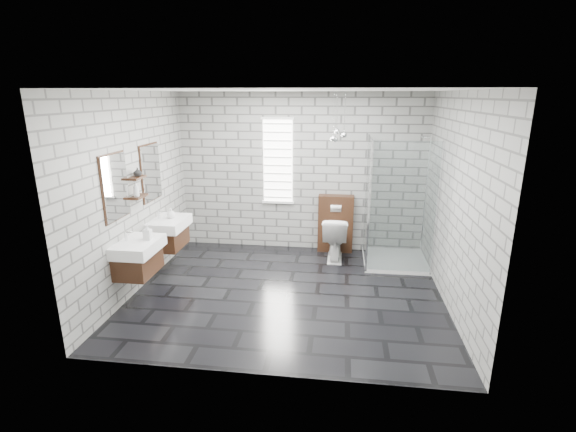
% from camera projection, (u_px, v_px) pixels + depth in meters
% --- Properties ---
extents(floor, '(4.20, 3.60, 0.02)m').
position_uv_depth(floor, '(288.00, 293.00, 5.81)').
color(floor, black).
rests_on(floor, ground).
extents(ceiling, '(4.20, 3.60, 0.02)m').
position_uv_depth(ceiling, '(288.00, 89.00, 5.05)').
color(ceiling, white).
rests_on(ceiling, wall_back).
extents(wall_back, '(4.20, 0.02, 2.70)m').
position_uv_depth(wall_back, '(301.00, 173.00, 7.16)').
color(wall_back, '#979792').
rests_on(wall_back, floor).
extents(wall_front, '(4.20, 0.02, 2.70)m').
position_uv_depth(wall_front, '(261.00, 246.00, 3.71)').
color(wall_front, '#979792').
rests_on(wall_front, floor).
extents(wall_left, '(0.02, 3.60, 2.70)m').
position_uv_depth(wall_left, '(135.00, 193.00, 5.69)').
color(wall_left, '#979792').
rests_on(wall_left, floor).
extents(wall_right, '(0.02, 3.60, 2.70)m').
position_uv_depth(wall_right, '(456.00, 203.00, 5.17)').
color(wall_right, '#979792').
rests_on(wall_right, floor).
extents(vanity_left, '(0.47, 0.70, 1.57)m').
position_uv_depth(vanity_left, '(135.00, 248.00, 5.35)').
color(vanity_left, '#391F11').
rests_on(vanity_left, wall_left).
extents(vanity_right, '(0.47, 0.70, 1.57)m').
position_uv_depth(vanity_right, '(167.00, 225.00, 6.30)').
color(vanity_right, '#391F11').
rests_on(vanity_right, wall_left).
extents(shelf_lower, '(0.14, 0.30, 0.03)m').
position_uv_depth(shelf_lower, '(139.00, 197.00, 5.64)').
color(shelf_lower, '#391F11').
rests_on(shelf_lower, wall_left).
extents(shelf_upper, '(0.14, 0.30, 0.03)m').
position_uv_depth(shelf_upper, '(137.00, 178.00, 5.57)').
color(shelf_upper, '#391F11').
rests_on(shelf_upper, wall_left).
extents(window, '(0.56, 0.05, 1.48)m').
position_uv_depth(window, '(278.00, 161.00, 7.12)').
color(window, white).
rests_on(window, wall_back).
extents(cistern_panel, '(0.60, 0.20, 1.00)m').
position_uv_depth(cistern_panel, '(335.00, 224.00, 7.21)').
color(cistern_panel, '#391F11').
rests_on(cistern_panel, floor).
extents(flush_plate, '(0.18, 0.01, 0.12)m').
position_uv_depth(flush_plate, '(336.00, 208.00, 7.03)').
color(flush_plate, silver).
rests_on(flush_plate, cistern_panel).
extents(shower_enclosure, '(1.00, 1.00, 2.03)m').
position_uv_depth(shower_enclosure, '(391.00, 235.00, 6.61)').
color(shower_enclosure, white).
rests_on(shower_enclosure, floor).
extents(pendant_cluster, '(0.26, 0.23, 0.78)m').
position_uv_depth(pendant_cluster, '(339.00, 135.00, 6.47)').
color(pendant_cluster, silver).
rests_on(pendant_cluster, ceiling).
extents(toilet, '(0.41, 0.72, 0.73)m').
position_uv_depth(toilet, '(335.00, 238.00, 6.91)').
color(toilet, white).
rests_on(toilet, floor).
extents(soap_bottle_a, '(0.09, 0.10, 0.20)m').
position_uv_depth(soap_bottle_a, '(147.00, 232.00, 5.35)').
color(soap_bottle_a, '#B2B2B2').
rests_on(soap_bottle_a, vanity_left).
extents(soap_bottle_b, '(0.12, 0.12, 0.16)m').
position_uv_depth(soap_bottle_b, '(171.00, 213.00, 6.28)').
color(soap_bottle_b, '#B2B2B2').
rests_on(soap_bottle_b, vanity_right).
extents(soap_bottle_c, '(0.09, 0.09, 0.20)m').
position_uv_depth(soap_bottle_c, '(136.00, 189.00, 5.54)').
color(soap_bottle_c, '#B2B2B2').
rests_on(soap_bottle_c, shelf_lower).
extents(vase, '(0.11, 0.11, 0.12)m').
position_uv_depth(vase, '(138.00, 172.00, 5.57)').
color(vase, '#B2B2B2').
rests_on(vase, shelf_upper).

